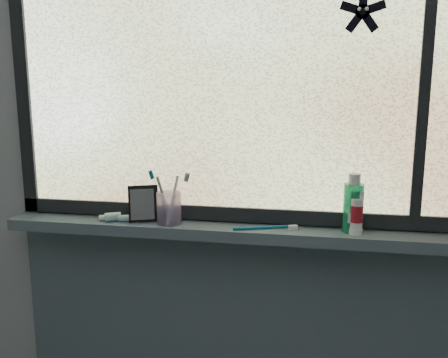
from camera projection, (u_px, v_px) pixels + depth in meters
wall_back at (236, 156)px, 1.74m from camera, size 3.00×0.01×2.50m
windowsill at (232, 231)px, 1.72m from camera, size 1.62×0.14×0.04m
sill_apron at (235, 357)px, 1.87m from camera, size 1.62×0.02×0.98m
window_pane at (236, 74)px, 1.66m from camera, size 1.50×0.01×1.00m
frame_bottom at (235, 214)px, 1.75m from camera, size 1.60×0.03×0.05m
frame_left at (23, 75)px, 1.80m from camera, size 0.05×0.03×1.10m
frame_mullion at (425, 74)px, 1.55m from camera, size 0.03×0.03×1.00m
starfish_sticker at (363, 12)px, 1.54m from camera, size 0.15×0.02×0.15m
vanity_mirror at (143, 204)px, 1.75m from camera, size 0.12×0.09×0.13m
toothpaste_tube at (118, 217)px, 1.76m from camera, size 0.17×0.10×0.03m
toothbrush_cup at (169, 208)px, 1.73m from camera, size 0.11×0.11×0.11m
toothbrush_lying at (261, 227)px, 1.67m from camera, size 0.23×0.10×0.02m
mouthwash_bottle at (353, 203)px, 1.63m from camera, size 0.08×0.08×0.16m
cream_tube at (357, 212)px, 1.61m from camera, size 0.05×0.05×0.10m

